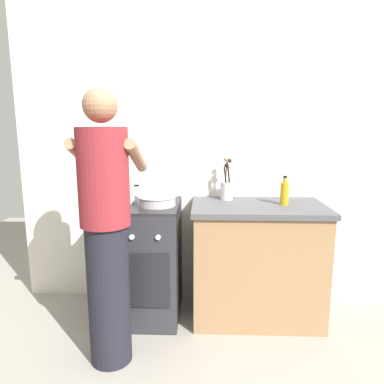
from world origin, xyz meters
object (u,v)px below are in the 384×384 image
Objects in this scene: mixing_bowl at (157,200)px; oil_bottle at (284,193)px; pot at (122,193)px; person at (106,231)px; stove_range at (141,260)px; utensil_crock at (227,188)px.

mixing_bowl is 1.34× the size of oil_bottle.
pot is 0.15× the size of person.
person is (-0.10, -0.56, 0.41)m from stove_range.
person is at bearing -135.80° from utensil_crock.
stove_range is 2.67× the size of utensil_crock.
oil_bottle is (1.23, -0.03, 0.02)m from pot.
person is (0.04, -0.62, -0.11)m from pot.
utensil_crock reaches higher than stove_range.
mixing_bowl is at bearing -18.18° from pot.
utensil_crock reaches higher than oil_bottle.
stove_range is 0.71m from person.
utensil_crock is at bearing 22.95° from mixing_bowl.
oil_bottle reaches higher than stove_range.
person reaches higher than pot.
pot reaches higher than mixing_bowl.
stove_range is at bearing -179.16° from oil_bottle.
person is at bearing -100.02° from stove_range.
pot is 0.63m from person.
person is at bearing -114.60° from mixing_bowl.
oil_bottle reaches higher than mixing_bowl.
oil_bottle is at bearing 0.84° from stove_range.
stove_range is 0.88m from utensil_crock.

